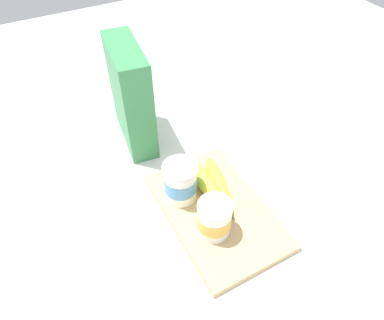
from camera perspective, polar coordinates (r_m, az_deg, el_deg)
name	(u,v)px	position (r m, az deg, el deg)	size (l,w,h in m)	color
ground_plane	(216,213)	(0.76, 3.96, -8.67)	(2.40, 2.40, 0.00)	silver
cutting_board	(216,211)	(0.75, 3.99, -8.32)	(0.32, 0.20, 0.02)	tan
cereal_box	(131,97)	(0.86, -10.01, 10.25)	(0.19, 0.07, 0.26)	#38844C
yogurt_cup_front	(214,218)	(0.68, 3.68, -9.58)	(0.07, 0.07, 0.08)	white
yogurt_cup_back	(180,182)	(0.73, -1.92, -3.64)	(0.07, 0.07, 0.09)	white
banana_bunch	(212,184)	(0.76, 3.30, -3.96)	(0.19, 0.08, 0.04)	yellow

